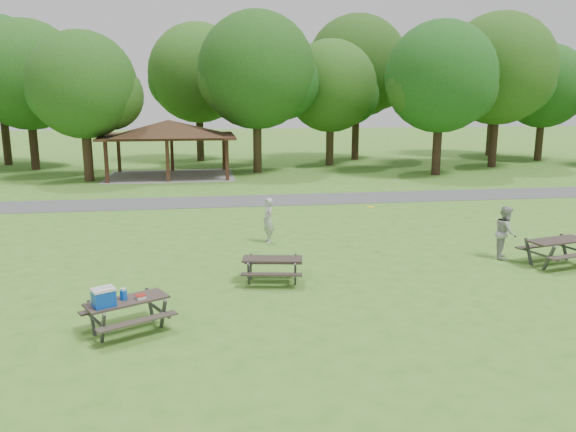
{
  "coord_description": "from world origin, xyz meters",
  "views": [
    {
      "loc": [
        -1.78,
        -14.41,
        5.28
      ],
      "look_at": [
        1.0,
        4.0,
        1.3
      ],
      "focal_mm": 35.0,
      "sensor_mm": 36.0,
      "label": 1
    }
  ],
  "objects_px": {
    "picnic_table_near": "(120,303)",
    "frisbee_thrower": "(268,220)",
    "picnic_table_middle": "(273,264)",
    "frisbee_catcher": "(506,232)"
  },
  "relations": [
    {
      "from": "frisbee_thrower",
      "to": "frisbee_catcher",
      "type": "height_order",
      "value": "frisbee_catcher"
    },
    {
      "from": "picnic_table_near",
      "to": "frisbee_catcher",
      "type": "relative_size",
      "value": 1.3
    },
    {
      "from": "picnic_table_near",
      "to": "frisbee_thrower",
      "type": "xyz_separation_m",
      "value": [
        4.24,
        7.61,
        0.1
      ]
    },
    {
      "from": "picnic_table_middle",
      "to": "picnic_table_near",
      "type": "bearing_deg",
      "value": -141.33
    },
    {
      "from": "picnic_table_middle",
      "to": "frisbee_catcher",
      "type": "height_order",
      "value": "frisbee_catcher"
    },
    {
      "from": "picnic_table_middle",
      "to": "frisbee_catcher",
      "type": "relative_size",
      "value": 1.1
    },
    {
      "from": "frisbee_thrower",
      "to": "frisbee_catcher",
      "type": "relative_size",
      "value": 0.94
    },
    {
      "from": "picnic_table_near",
      "to": "picnic_table_middle",
      "type": "xyz_separation_m",
      "value": [
        3.84,
        3.07,
        -0.17
      ]
    },
    {
      "from": "picnic_table_near",
      "to": "frisbee_thrower",
      "type": "height_order",
      "value": "frisbee_thrower"
    },
    {
      "from": "picnic_table_near",
      "to": "frisbee_thrower",
      "type": "bearing_deg",
      "value": 60.87
    }
  ]
}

